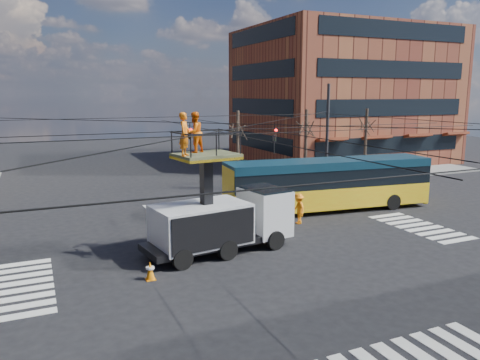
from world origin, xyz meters
The scene contains 13 objects.
ground centered at (0.00, 0.00, 0.00)m, with size 120.00×120.00×0.00m, color black.
sidewalk_ne centered at (21.00, 21.00, 0.06)m, with size 18.00×18.00×0.12m, color slate.
crosswalks centered at (0.00, 0.00, 0.01)m, with size 22.40×22.40×0.02m, color silver, non-canonical shape.
building_ne centered at (21.98, 23.98, 7.00)m, with size 20.06×16.06×14.00m.
overhead_network centered at (-0.07, 0.40, 4.29)m, with size 24.24×24.24×8.00m.
tree_a centered at (5.00, 13.50, 4.63)m, with size 2.00×2.00×6.00m.
tree_b centered at (11.00, 13.50, 4.63)m, with size 2.00×2.00×6.00m.
tree_c centered at (17.00, 13.50, 4.63)m, with size 2.00×2.00×6.00m.
utility_truck centered at (-1.41, 0.76, 2.10)m, with size 7.25×3.43×6.48m.
city_bus centered at (7.59, 5.27, 1.73)m, with size 13.37×3.98×3.20m.
traffic_cone centered at (-5.28, -1.32, 0.38)m, with size 0.36×0.36×0.75m, color orange.
worker_ground centered at (-3.79, -0.35, 0.89)m, with size 1.05×0.44×1.79m, color orange.
flagger centered at (4.25, 3.29, 0.87)m, with size 1.13×0.65×1.75m, color orange.
Camera 1 is at (-9.14, -18.70, 7.23)m, focal length 35.00 mm.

